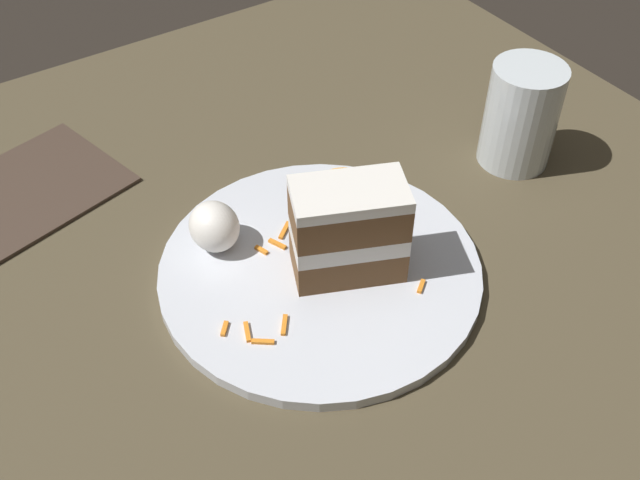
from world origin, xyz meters
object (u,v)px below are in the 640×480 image
cream_dollop (214,226)px  orange_garnish (345,189)px  plate (320,270)px  menu_card (15,197)px  cake_slice (348,230)px  drinking_glass (520,122)px

cream_dollop → orange_garnish: (0.00, 0.14, -0.02)m
plate → menu_card: plate is taller
plate → orange_garnish: orange_garnish is taller
plate → orange_garnish: bearing=132.9°
cake_slice → orange_garnish: bearing=169.6°
plate → cake_slice: (0.02, 0.02, 0.05)m
cream_dollop → plate: bearing=40.6°
cake_slice → drinking_glass: (-0.04, 0.25, -0.01)m
plate → drinking_glass: 0.27m
orange_garnish → cake_slice: bearing=-33.7°
plate → cake_slice: 0.06m
plate → orange_garnish: size_ratio=4.61×
plate → drinking_glass: size_ratio=2.64×
plate → menu_card: (-0.26, -0.20, -0.00)m
drinking_glass → cake_slice: bearing=-80.1°
drinking_glass → menu_card: size_ratio=0.53×
cake_slice → menu_card: (-0.27, -0.22, -0.06)m
orange_garnish → menu_card: (-0.19, -0.28, -0.01)m
cream_dollop → drinking_glass: drinking_glass is taller
orange_garnish → cream_dollop: bearing=-91.5°
drinking_glass → plate: bearing=-84.0°
cake_slice → plate: bearing=-105.1°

